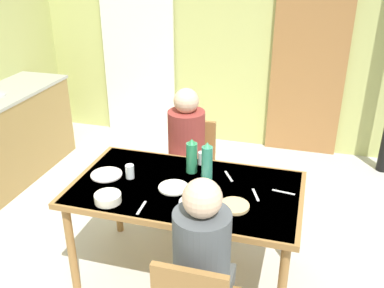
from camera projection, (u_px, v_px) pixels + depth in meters
ground_plane at (149, 269)px, 3.25m from camera, size 6.52×6.52×0.00m
wall_back at (224, 23)px, 4.83m from camera, size 4.68×0.10×2.84m
door_wooden at (308, 68)px, 4.70m from camera, size 0.80×0.05×2.00m
curtain_panel at (137, 40)px, 5.10m from camera, size 0.90×0.03×2.38m
dining_table at (186, 196)px, 2.91m from camera, size 1.54×0.87×0.75m
chair_far_diner at (191, 164)px, 3.73m from camera, size 0.40×0.40×0.87m
person_near_diner at (202, 252)px, 2.23m from camera, size 0.30×0.37×0.77m
person_far_diner at (186, 141)px, 3.49m from camera, size 0.30×0.37×0.77m
water_bottle_green_near at (192, 157)px, 3.03m from camera, size 0.08×0.08×0.26m
water_bottle_green_far at (207, 164)px, 2.86m from camera, size 0.07×0.07×0.31m
serving_bowl_center at (108, 198)px, 2.71m from camera, size 0.17×0.17×0.05m
dinner_plate_near_left at (174, 187)px, 2.87m from camera, size 0.20×0.20×0.01m
dinner_plate_near_right at (196, 203)px, 2.70m from camera, size 0.22×0.22×0.01m
dinner_plate_far_center at (106, 175)px, 3.03m from camera, size 0.22×0.22×0.01m
drinking_glass_by_near_diner at (202, 158)px, 3.16m from camera, size 0.06×0.06×0.10m
drinking_glass_by_far_diner at (130, 172)px, 2.98m from camera, size 0.06×0.06×0.10m
bread_plate_sliced at (234, 206)px, 2.66m from camera, size 0.19×0.19×0.02m
cutlery_knife_near at (229, 176)px, 3.01m from camera, size 0.09×0.14×0.00m
cutlery_fork_near at (284, 192)px, 2.82m from camera, size 0.15×0.04×0.00m
cutlery_knife_far at (141, 208)px, 2.65m from camera, size 0.02×0.15×0.00m
cutlery_fork_far at (256, 195)px, 2.79m from camera, size 0.07×0.15×0.00m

